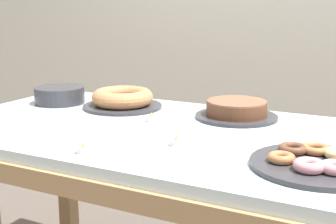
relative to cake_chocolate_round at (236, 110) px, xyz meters
name	(u,v)px	position (x,y,z in m)	size (l,w,h in m)	color
dining_table	(156,153)	(-0.20, -0.25, -0.12)	(1.57, 0.89, 0.76)	silver
cake_chocolate_round	(236,110)	(0.00, 0.00, 0.00)	(0.30, 0.30, 0.07)	#333338
cake_golden_bundt	(123,99)	(-0.47, -0.04, 0.01)	(0.32, 0.32, 0.08)	#333338
pastry_platter	(317,162)	(0.36, -0.42, -0.02)	(0.35, 0.35, 0.04)	#333338
plate_stack	(60,95)	(-0.76, -0.08, 0.01)	(0.21, 0.21, 0.07)	#333338
tealight_right_edge	(176,142)	(-0.05, -0.41, -0.02)	(0.04, 0.04, 0.04)	silver
tealight_near_front	(151,119)	(-0.25, -0.19, -0.02)	(0.04, 0.04, 0.04)	silver
tealight_centre	(83,149)	(-0.25, -0.60, -0.02)	(0.04, 0.04, 0.04)	silver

